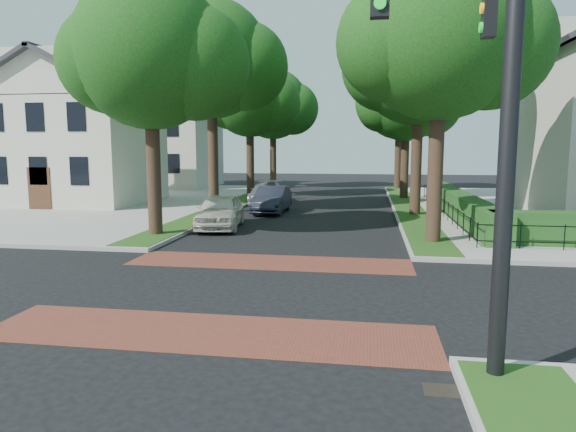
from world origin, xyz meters
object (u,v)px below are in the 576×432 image
(parked_car_front, at_px, (220,211))
(parked_car_rear, at_px, (266,192))
(parked_car_middle, at_px, (272,200))
(traffic_signal, at_px, (493,76))

(parked_car_front, height_order, parked_car_rear, parked_car_front)
(parked_car_middle, bearing_deg, traffic_signal, -69.60)
(parked_car_front, xyz_separation_m, parked_car_middle, (1.30, 5.87, -0.05))
(traffic_signal, distance_m, parked_car_rear, 26.61)
(traffic_signal, distance_m, parked_car_front, 16.98)
(traffic_signal, height_order, parked_car_front, traffic_signal)
(parked_car_rear, bearing_deg, parked_car_middle, -80.09)
(parked_car_front, relative_size, parked_car_rear, 0.93)
(traffic_signal, distance_m, parked_car_middle, 21.66)
(traffic_signal, bearing_deg, parked_car_middle, 109.73)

